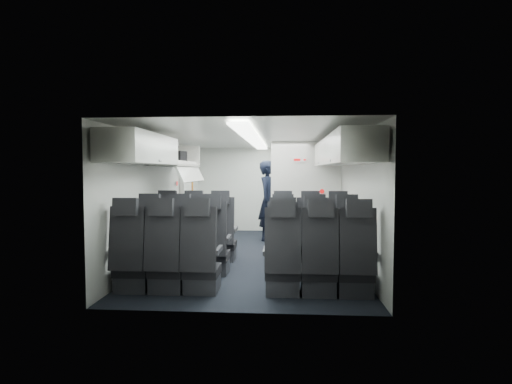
# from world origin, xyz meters

# --- Properties ---
(cabin_shell) EXTENTS (3.41, 6.01, 2.16)m
(cabin_shell) POSITION_xyz_m (0.00, 0.00, 1.12)
(cabin_shell) COLOR black
(cabin_shell) RESTS_ON ground
(seat_row_front) EXTENTS (3.33, 0.56, 1.24)m
(seat_row_front) POSITION_xyz_m (-0.00, -0.53, 0.40)
(seat_row_front) COLOR black
(seat_row_front) RESTS_ON cabin_shell
(seat_row_mid) EXTENTS (3.33, 0.56, 1.24)m
(seat_row_mid) POSITION_xyz_m (-0.00, -1.43, 0.40)
(seat_row_mid) COLOR black
(seat_row_mid) RESTS_ON cabin_shell
(seat_row_rear) EXTENTS (3.33, 0.56, 1.24)m
(seat_row_rear) POSITION_xyz_m (-0.00, -2.33, 0.40)
(seat_row_rear) COLOR black
(seat_row_rear) RESTS_ON cabin_shell
(overhead_bin_left_rear) EXTENTS (0.53, 1.80, 0.40)m
(overhead_bin_left_rear) POSITION_xyz_m (-1.40, -2.00, 1.86)
(overhead_bin_left_rear) COLOR silver
(overhead_bin_left_rear) RESTS_ON cabin_shell
(overhead_bin_left_front_open) EXTENTS (0.64, 1.70, 0.72)m
(overhead_bin_left_front_open) POSITION_xyz_m (-1.44, -0.25, 1.74)
(overhead_bin_left_front_open) COLOR #9E9E93
(overhead_bin_left_front_open) RESTS_ON cabin_shell
(overhead_bin_right_rear) EXTENTS (0.53, 1.80, 0.40)m
(overhead_bin_right_rear) POSITION_xyz_m (1.40, -2.00, 1.86)
(overhead_bin_right_rear) COLOR silver
(overhead_bin_right_rear) RESTS_ON cabin_shell
(overhead_bin_right_front) EXTENTS (0.53, 1.70, 0.40)m
(overhead_bin_right_front) POSITION_xyz_m (1.40, -0.25, 1.86)
(overhead_bin_right_front) COLOR silver
(overhead_bin_right_front) RESTS_ON cabin_shell
(bulkhead_partition) EXTENTS (1.40, 0.15, 2.13)m
(bulkhead_partition) POSITION_xyz_m (0.98, 0.80, 1.08)
(bulkhead_partition) COLOR silver
(bulkhead_partition) RESTS_ON cabin_shell
(galley_unit) EXTENTS (0.85, 0.52, 1.90)m
(galley_unit) POSITION_xyz_m (0.95, 2.72, 0.95)
(galley_unit) COLOR #939399
(galley_unit) RESTS_ON cabin_shell
(boarding_door) EXTENTS (0.12, 1.27, 1.86)m
(boarding_door) POSITION_xyz_m (-1.64, 1.55, 0.95)
(boarding_door) COLOR silver
(boarding_door) RESTS_ON cabin_shell
(flight_attendant) EXTENTS (0.63, 0.76, 1.79)m
(flight_attendant) POSITION_xyz_m (0.21, 1.61, 0.89)
(flight_attendant) COLOR black
(flight_attendant) RESTS_ON ground
(carry_on_bag) EXTENTS (0.41, 0.33, 0.22)m
(carry_on_bag) POSITION_xyz_m (-1.41, -0.25, 1.80)
(carry_on_bag) COLOR black
(carry_on_bag) RESTS_ON overhead_bin_left_front_open
(papers) EXTENTS (0.19, 0.04, 0.13)m
(papers) POSITION_xyz_m (0.40, 1.56, 1.01)
(papers) COLOR white
(papers) RESTS_ON flight_attendant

